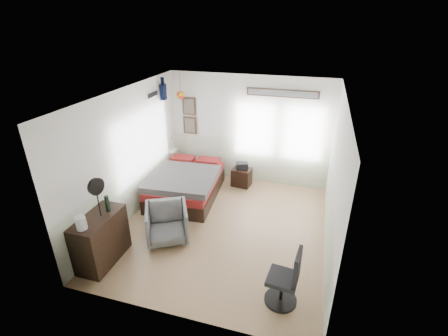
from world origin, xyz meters
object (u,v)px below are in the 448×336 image
Objects in this scene: bed at (186,184)px; nightstand at (242,177)px; task_chair at (286,282)px; dresser at (101,239)px; armchair at (167,223)px.

nightstand is (1.13, 0.91, -0.09)m from bed.
nightstand is 3.75m from task_chair.
dresser reaches higher than nightstand.
task_chair is at bearing -48.64° from armchair.
dresser is 3.78m from nightstand.
dresser reaches higher than bed.
armchair is 2.52m from task_chair.
armchair is 2.66m from nightstand.
nightstand is (1.67, 3.39, -0.22)m from dresser.
bed is 2.54m from dresser.
bed is at bearing 77.77° from dresser.
bed is 1.45m from nightstand.
task_chair reaches higher than nightstand.
armchair reaches higher than bed.
armchair is 1.73× the size of nightstand.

